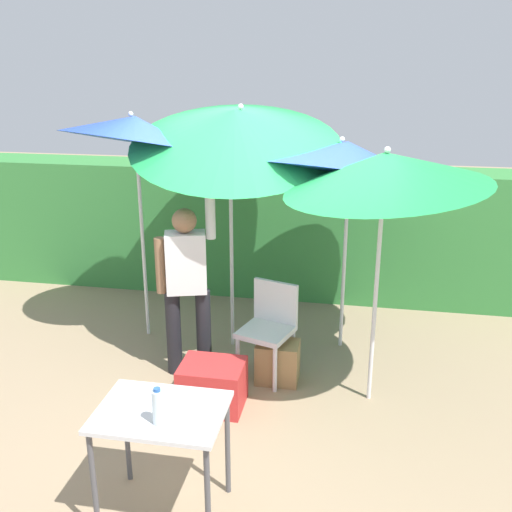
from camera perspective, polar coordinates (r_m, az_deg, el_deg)
The scene contains 12 objects.
ground_plane at distance 5.66m, azimuth -0.56°, elevation -11.58°, with size 24.00×24.00×0.00m, color #9E8466.
hedge_row at distance 7.36m, azimuth 2.70°, elevation 2.49°, with size 8.00×0.70×1.60m, color #38843D.
umbrella_rainbow at distance 5.97m, azimuth -11.75°, elevation 11.89°, with size 1.46×1.43×2.53m.
umbrella_orange at distance 4.69m, azimuth 12.39°, elevation 8.05°, with size 1.64×1.63×2.28m.
umbrella_yellow at distance 5.69m, azimuth 8.64°, elevation 9.28°, with size 1.91×1.87×2.41m.
umbrella_navy at distance 5.58m, azimuth -2.01°, elevation 12.30°, with size 2.06×2.03×2.75m.
person_vendor at distance 5.40m, azimuth -6.71°, elevation -2.28°, with size 0.55×0.31×1.88m.
chair_plastic at distance 5.48m, azimuth 1.30°, elevation -6.61°, with size 0.55×0.55×0.89m.
cooler_box at distance 5.16m, azimuth -4.23°, elevation -12.35°, with size 0.54×0.43×0.40m, color red.
crate_cardboard at distance 5.51m, azimuth 2.10°, elevation -10.20°, with size 0.39×0.29×0.39m, color #9E7A4C.
folding_table at distance 3.88m, azimuth -9.13°, elevation -15.68°, with size 0.80×0.60×0.78m.
bottle_water at distance 3.65m, azimuth -9.46°, elevation -14.18°, with size 0.07×0.07×0.24m.
Camera 1 is at (0.94, -4.79, 2.87)m, focal length 41.38 mm.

